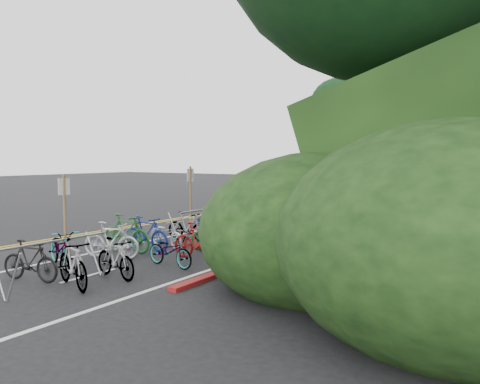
# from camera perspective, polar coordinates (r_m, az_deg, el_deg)

# --- Properties ---
(ground) EXTENTS (120.00, 120.00, 0.00)m
(ground) POSITION_cam_1_polar(r_m,az_deg,el_deg) (15.52, -19.50, -6.52)
(ground) COLOR black
(ground) RESTS_ON ground
(road_markings) EXTENTS (7.47, 80.00, 0.01)m
(road_markings) POSITION_cam_1_polar(r_m,az_deg,el_deg) (22.72, 2.12, -2.96)
(road_markings) COLOR gold
(road_markings) RESTS_ON ground
(red_curb) EXTENTS (0.25, 28.00, 0.10)m
(red_curb) POSITION_cam_1_polar(r_m,az_deg,el_deg) (22.42, 15.90, -3.09)
(red_curb) COLOR maroon
(red_curb) RESTS_ON ground
(bike_rack_front) EXTENTS (1.09, 2.57, 1.06)m
(bike_rack_front) POSITION_cam_1_polar(r_m,az_deg,el_deg) (10.90, -21.33, -6.95)
(bike_rack_front) COLOR #8C919B
(bike_rack_front) RESTS_ON ground
(bike_racks_rest) EXTENTS (1.14, 23.00, 1.17)m
(bike_racks_rest) POSITION_cam_1_polar(r_m,az_deg,el_deg) (24.17, 10.49, -0.57)
(bike_racks_rest) COLOR #8C919B
(bike_racks_rest) RESTS_ON ground
(signpost_near) EXTENTS (0.08, 0.40, 2.32)m
(signpost_near) POSITION_cam_1_polar(r_m,az_deg,el_deg) (14.95, -20.61, -1.80)
(signpost_near) COLOR brown
(signpost_near) RESTS_ON ground
(signposts_rest) EXTENTS (0.08, 18.40, 2.50)m
(signposts_rest) POSITION_cam_1_polar(r_m,az_deg,el_deg) (26.03, 6.45, 1.08)
(signposts_rest) COLOR brown
(signposts_rest) RESTS_ON ground
(bike_front) EXTENTS (0.54, 1.90, 1.14)m
(bike_front) POSITION_cam_1_polar(r_m,az_deg,el_deg) (14.46, -13.69, -4.88)
(bike_front) COLOR #144C1E
(bike_front) RESTS_ON ground
(bike_valet) EXTENTS (3.50, 14.63, 1.07)m
(bike_valet) POSITION_cam_1_polar(r_m,az_deg,el_deg) (15.73, -3.19, -4.37)
(bike_valet) COLOR black
(bike_valet) RESTS_ON ground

